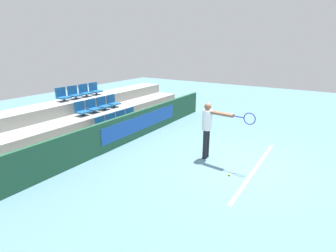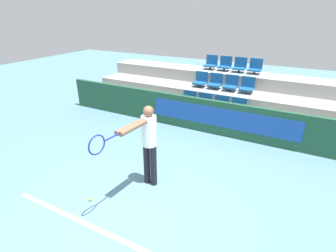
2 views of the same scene
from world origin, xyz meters
The scene contains 20 objects.
ground_plane centered at (0.00, 0.00, 0.00)m, with size 30.00×30.00×0.00m, color slate.
court_baseline centered at (0.00, -0.57, 0.00)m, with size 4.12×0.08×0.01m.
barrier_wall centered at (0.02, 3.78, 0.50)m, with size 9.71×0.14×0.99m.
bleacher_tier_front centered at (0.00, 4.36, 0.21)m, with size 9.31×0.99×0.42m.
bleacher_tier_middle centered at (0.00, 5.35, 0.42)m, with size 9.31×0.99×0.83m.
bleacher_tier_back centered at (0.00, 6.34, 0.63)m, with size 9.31×0.99×1.25m.
stadium_chair_0 centered at (-0.79, 4.48, 0.63)m, with size 0.43×0.38×0.50m.
stadium_chair_1 centered at (-0.26, 4.48, 0.63)m, with size 0.43×0.38×0.50m.
stadium_chair_2 centered at (0.26, 4.48, 0.63)m, with size 0.43×0.38×0.50m.
stadium_chair_3 centered at (0.79, 4.48, 0.63)m, with size 0.43×0.38×0.50m.
stadium_chair_4 centered at (-0.79, 5.47, 1.04)m, with size 0.43×0.38×0.50m.
stadium_chair_5 centered at (-0.26, 5.47, 1.04)m, with size 0.43×0.38×0.50m.
stadium_chair_6 centered at (0.26, 5.47, 1.04)m, with size 0.43×0.38×0.50m.
stadium_chair_7 centered at (0.79, 5.47, 1.04)m, with size 0.43×0.38×0.50m.
stadium_chair_8 centered at (-0.79, 6.46, 1.46)m, with size 0.43×0.38×0.50m.
stadium_chair_9 centered at (-0.26, 6.46, 1.46)m, with size 0.43×0.38×0.50m.
stadium_chair_10 centered at (0.26, 6.46, 1.46)m, with size 0.43×0.38×0.50m.
stadium_chair_11 centered at (0.79, 6.46, 1.46)m, with size 0.43×0.38×0.50m.
tennis_player centered at (-0.06, 0.83, 1.03)m, with size 0.32×1.55×1.69m.
tennis_ball centered at (-0.77, -0.09, 0.03)m, with size 0.07×0.07×0.07m.
Camera 1 is at (-6.80, -2.06, 3.28)m, focal length 28.00 mm.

